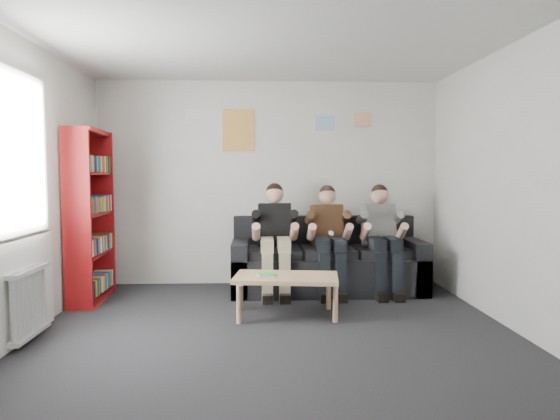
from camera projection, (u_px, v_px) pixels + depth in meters
name	position (u px, v px, depth m)	size (l,w,h in m)	color
room_shell	(275.00, 188.00, 4.18)	(5.00, 5.00, 5.00)	black
sofa	(326.00, 264.00, 6.33)	(2.37, 0.97, 0.92)	black
bookshelf	(91.00, 216.00, 5.74)	(0.30, 0.89, 1.98)	maroon
coffee_table	(286.00, 280.00, 5.15)	(1.06, 0.58, 0.42)	tan
game_cases	(267.00, 275.00, 5.10)	(0.20, 0.16, 0.03)	silver
person_left	(275.00, 239.00, 6.07)	(0.40, 0.86, 1.36)	black
person_middle	(329.00, 239.00, 6.10)	(0.39, 0.83, 1.33)	#462C17
person_right	(382.00, 239.00, 6.13)	(0.39, 0.84, 1.34)	silver
radiator	(29.00, 302.00, 4.36)	(0.10, 0.64, 0.60)	silver
window	(18.00, 225.00, 4.30)	(0.05, 1.30, 2.36)	white
poster_large	(239.00, 130.00, 6.59)	(0.42, 0.01, 0.55)	gold
poster_blue	(325.00, 123.00, 6.64)	(0.25, 0.01, 0.20)	#4694F0
poster_pink	(362.00, 119.00, 6.65)	(0.22, 0.01, 0.18)	#C03C99
poster_sign	(193.00, 115.00, 6.55)	(0.20, 0.01, 0.14)	white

